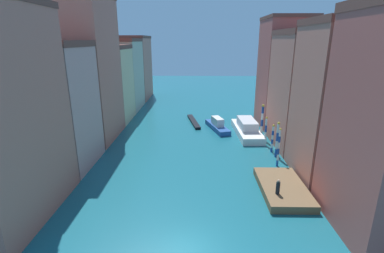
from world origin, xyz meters
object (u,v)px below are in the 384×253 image
at_px(vaporetto_white, 247,129).
at_px(motorboat_0, 217,125).
at_px(mooring_pole_1, 277,139).
at_px(mooring_pole_3, 266,131).
at_px(person_on_dock, 278,187).
at_px(gondola_black, 194,122).
at_px(mooring_pole_0, 279,147).
at_px(mooring_pole_2, 273,138).
at_px(mooring_pole_4, 262,121).
at_px(waterfront_dock, 282,188).

distance_m(vaporetto_white, motorboat_0, 5.01).
height_order(mooring_pole_1, mooring_pole_3, mooring_pole_1).
height_order(person_on_dock, mooring_pole_1, mooring_pole_1).
xyz_separation_m(gondola_black, motorboat_0, (3.99, -3.93, 0.48)).
distance_m(mooring_pole_0, vaporetto_white, 11.96).
distance_m(mooring_pole_1, gondola_black, 18.70).
bearing_deg(mooring_pole_0, mooring_pole_3, 88.81).
bearing_deg(mooring_pole_3, gondola_black, 132.86).
xyz_separation_m(mooring_pole_0, vaporetto_white, (-1.61, 11.76, -1.48)).
bearing_deg(mooring_pole_1, motorboat_0, 120.40).
distance_m(person_on_dock, mooring_pole_0, 7.88).
distance_m(mooring_pole_2, mooring_pole_4, 5.37).
height_order(person_on_dock, mooring_pole_0, mooring_pole_0).
xyz_separation_m(person_on_dock, motorboat_0, (-4.00, 21.60, -0.70)).
bearing_deg(mooring_pole_0, mooring_pole_1, 78.20).
relative_size(waterfront_dock, person_on_dock, 5.40).
distance_m(mooring_pole_0, mooring_pole_2, 4.46).
relative_size(mooring_pole_1, gondola_black, 0.54).
bearing_deg(mooring_pole_2, waterfront_dock, -98.36).
relative_size(vaporetto_white, motorboat_0, 1.38).
relative_size(mooring_pole_2, mooring_pole_3, 0.92).
xyz_separation_m(waterfront_dock, mooring_pole_4, (1.25, 15.56, 2.31)).
bearing_deg(mooring_pole_4, mooring_pole_3, -90.91).
bearing_deg(mooring_pole_2, mooring_pole_3, 96.67).
height_order(mooring_pole_2, gondola_black, mooring_pole_2).
distance_m(mooring_pole_3, mooring_pole_4, 2.79).
height_order(person_on_dock, mooring_pole_3, mooring_pole_3).
xyz_separation_m(mooring_pole_0, gondola_black, (-10.05, 17.98, -2.17)).
xyz_separation_m(person_on_dock, vaporetto_white, (0.45, 19.31, -0.50)).
bearing_deg(mooring_pole_1, mooring_pole_4, 93.15).
bearing_deg(mooring_pole_4, waterfront_dock, -94.59).
bearing_deg(mooring_pole_2, vaporetto_white, 105.67).
bearing_deg(vaporetto_white, mooring_pole_4, -48.50).
height_order(mooring_pole_4, motorboat_0, mooring_pole_4).
bearing_deg(mooring_pole_1, vaporetto_white, 103.63).
bearing_deg(gondola_black, mooring_pole_2, -52.27).
xyz_separation_m(person_on_dock, mooring_pole_4, (2.25, 17.27, 1.29)).
xyz_separation_m(vaporetto_white, motorboat_0, (-4.45, 2.29, -0.21)).
xyz_separation_m(waterfront_dock, person_on_dock, (-1.00, -1.70, 1.02)).
height_order(person_on_dock, motorboat_0, person_on_dock).
relative_size(waterfront_dock, vaporetto_white, 0.72).
relative_size(mooring_pole_4, gondola_black, 0.61).
height_order(mooring_pole_4, gondola_black, mooring_pole_4).
bearing_deg(mooring_pole_2, mooring_pole_0, -95.79).
bearing_deg(gondola_black, mooring_pole_4, -38.89).
distance_m(mooring_pole_0, gondola_black, 20.71).
relative_size(person_on_dock, mooring_pole_3, 0.35).
distance_m(mooring_pole_1, mooring_pole_4, 7.00).
relative_size(mooring_pole_4, vaporetto_white, 0.49).
bearing_deg(vaporetto_white, mooring_pole_2, -74.33).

